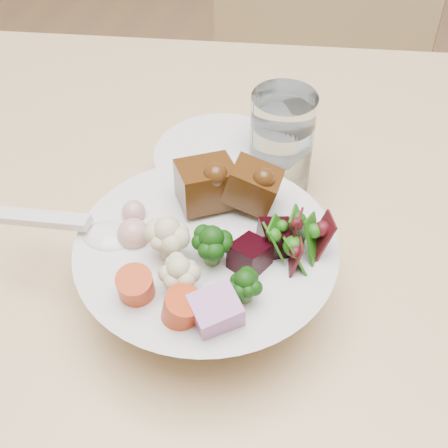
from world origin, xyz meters
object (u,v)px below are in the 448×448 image
object	(u,v)px
side_bowl	(222,171)
water_glass	(281,147)
chair_far	(293,112)
food_bowl	(209,266)

from	to	relation	value
side_bowl	water_glass	bearing A→B (deg)	21.64
chair_far	food_bowl	world-z (taller)	chair_far
food_bowl	side_bowl	size ratio (longest dim) A/B	1.59
chair_far	water_glass	world-z (taller)	chair_far
chair_far	side_bowl	bearing A→B (deg)	-80.75
food_bowl	water_glass	size ratio (longest dim) A/B	2.00
water_glass	food_bowl	bearing A→B (deg)	-99.15
chair_far	side_bowl	xyz separation A→B (m)	(0.01, -0.52, 0.28)
water_glass	side_bowl	bearing A→B (deg)	-158.36
water_glass	chair_far	bearing A→B (deg)	97.85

